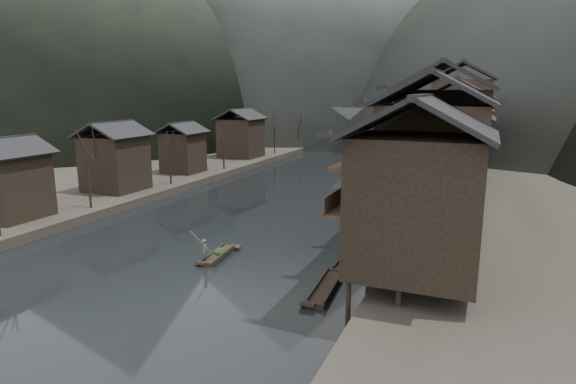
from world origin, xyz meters
The scene contains 12 objects.
water centered at (0.00, 0.00, 0.00)m, with size 300.00×300.00×0.00m, color black.
left_bank centered at (-35.00, 40.00, 0.60)m, with size 40.00×200.00×1.20m, color #2D2823.
stilt_houses centered at (17.28, 19.08, 8.80)m, with size 9.00×67.60×16.49m.
left_houses centered at (-20.50, 20.12, 5.66)m, with size 8.10×53.20×8.73m.
bare_trees centered at (-17.00, 25.93, 6.22)m, with size 3.83×72.27×7.67m.
moored_sampans centered at (11.79, 26.54, 0.20)m, with size 2.81×74.24×0.47m.
midriver_boats centered at (2.93, 49.74, 0.20)m, with size 9.04×27.00×0.45m.
stone_bridge centered at (0.00, 72.00, 5.11)m, with size 40.00×6.00×9.00m.
hero_sampan centered at (1.96, -3.84, 0.20)m, with size 1.55×4.93×0.43m.
cargo_heap centered at (1.98, -3.62, 0.76)m, with size 1.07×1.40×0.64m, color black.
boatman centered at (1.75, -5.53, 1.31)m, with size 0.64×0.42×1.75m, color #525355.
bamboo_pole centered at (1.95, -5.53, 3.87)m, with size 0.06×0.06×4.48m, color #8C7A51.
Camera 1 is at (20.72, -34.81, 12.86)m, focal length 30.00 mm.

